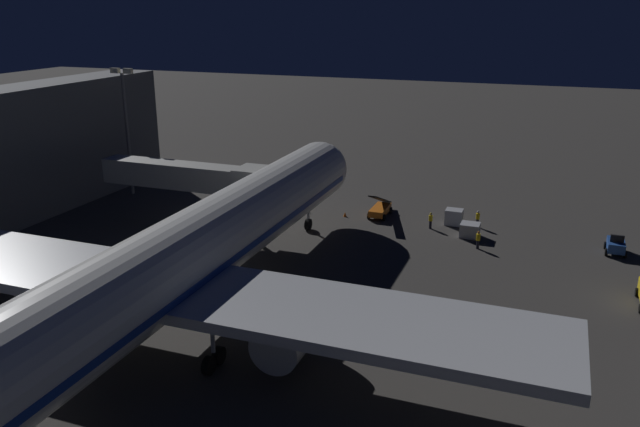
# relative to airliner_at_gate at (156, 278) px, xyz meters

# --- Properties ---
(ground_plane) EXTENTS (320.00, 320.00, 0.00)m
(ground_plane) POSITION_rel_airliner_at_gate_xyz_m (-0.00, -9.15, -5.54)
(ground_plane) COLOR #383533
(airliner_at_gate) EXTENTS (52.01, 66.91, 17.97)m
(airliner_at_gate) POSITION_rel_airliner_at_gate_xyz_m (0.00, 0.00, 0.00)
(airliner_at_gate) COLOR silver
(airliner_at_gate) RESTS_ON ground_plane
(jet_bridge) EXTENTS (18.77, 3.40, 7.23)m
(jet_bridge) POSITION_rel_airliner_at_gate_xyz_m (10.29, -22.48, 0.15)
(jet_bridge) COLOR #9E9E99
(jet_bridge) RESTS_ON ground_plane
(apron_floodlight_mast) EXTENTS (2.90, 0.50, 15.30)m
(apron_floodlight_mast) POSITION_rel_airliner_at_gate_xyz_m (25.50, -31.54, 3.50)
(apron_floodlight_mast) COLOR #59595E
(apron_floodlight_mast) RESTS_ON ground_plane
(baggage_tug_lead) EXTENTS (1.86, 2.77, 1.95)m
(baggage_tug_lead) POSITION_rel_airliner_at_gate_xyz_m (-29.55, -30.59, -4.76)
(baggage_tug_lead) COLOR #234C9E
(baggage_tug_lead) RESTS_ON ground_plane
(belt_loader) EXTENTS (1.96, 6.80, 3.27)m
(belt_loader) POSITION_rel_airliner_at_gate_xyz_m (-5.76, -33.64, -4.70)
(belt_loader) COLOR orange
(belt_loader) RESTS_ON ground_plane
(baggage_container_near_belt) EXTENTS (1.79, 1.52, 1.65)m
(baggage_container_near_belt) POSITION_rel_airliner_at_gate_xyz_m (-13.91, -33.67, -4.71)
(baggage_container_near_belt) COLOR #B7BABF
(baggage_container_near_belt) RESTS_ON ground_plane
(baggage_container_mid_row) EXTENTS (1.89, 1.75, 1.41)m
(baggage_container_mid_row) POSITION_rel_airliner_at_gate_xyz_m (-16.05, -30.35, -4.83)
(baggage_container_mid_row) COLOR #B7BABF
(baggage_container_mid_row) RESTS_ON ground_plane
(ground_crew_near_nose_gear) EXTENTS (0.40, 0.40, 1.81)m
(ground_crew_near_nose_gear) POSITION_rel_airliner_at_gate_xyz_m (-16.39, -33.63, -4.54)
(ground_crew_near_nose_gear) COLOR black
(ground_crew_near_nose_gear) RESTS_ON ground_plane
(ground_crew_by_belt_loader) EXTENTS (0.40, 0.40, 1.75)m
(ground_crew_by_belt_loader) POSITION_rel_airliner_at_gate_xyz_m (-11.84, -31.44, -4.58)
(ground_crew_by_belt_loader) COLOR black
(ground_crew_by_belt_loader) RESTS_ON ground_plane
(ground_crew_under_port_wing) EXTENTS (0.40, 0.40, 1.77)m
(ground_crew_under_port_wing) POSITION_rel_airliner_at_gate_xyz_m (-17.25, -27.25, -4.56)
(ground_crew_under_port_wing) COLOR black
(ground_crew_under_port_wing) RESTS_ON ground_plane
(traffic_cone_nose_port) EXTENTS (0.36, 0.36, 0.55)m
(traffic_cone_nose_port) POSITION_rel_airliner_at_gate_xyz_m (-2.20, -32.07, -5.26)
(traffic_cone_nose_port) COLOR orange
(traffic_cone_nose_port) RESTS_ON ground_plane
(traffic_cone_nose_starboard) EXTENTS (0.36, 0.36, 0.55)m
(traffic_cone_nose_starboard) POSITION_rel_airliner_at_gate_xyz_m (2.20, -32.07, -5.26)
(traffic_cone_nose_starboard) COLOR orange
(traffic_cone_nose_starboard) RESTS_ON ground_plane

